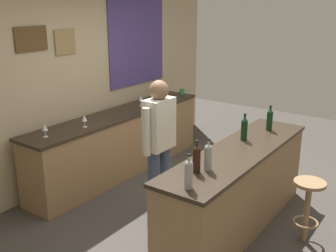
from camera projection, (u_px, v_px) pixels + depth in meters
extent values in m
plane|color=#423D38|center=(204.00, 216.00, 4.71)|extent=(10.00, 10.00, 0.00)
cube|color=tan|center=(77.00, 79.00, 5.42)|extent=(6.00, 0.06, 2.80)
cube|color=brown|center=(31.00, 39.00, 4.68)|extent=(0.44, 0.02, 0.29)
cube|color=#997F4C|center=(65.00, 42.00, 5.09)|extent=(0.32, 0.02, 0.31)
cube|color=#4C3D7F|center=(137.00, 39.00, 6.21)|extent=(1.28, 0.02, 1.42)
cube|color=olive|center=(237.00, 191.00, 4.36)|extent=(2.40, 0.57, 0.88)
cube|color=#2D2319|center=(239.00, 151.00, 4.22)|extent=(2.45, 0.60, 0.04)
cube|color=olive|center=(121.00, 144.00, 5.81)|extent=(3.08, 0.53, 0.86)
cube|color=#2D2319|center=(120.00, 114.00, 5.67)|extent=(3.15, 0.56, 0.04)
cylinder|color=#384766|center=(165.00, 181.00, 4.63)|extent=(0.13, 0.13, 0.86)
cylinder|color=#384766|center=(154.00, 187.00, 4.47)|extent=(0.13, 0.13, 0.86)
cube|color=beige|center=(159.00, 124.00, 4.34)|extent=(0.36, 0.20, 0.56)
sphere|color=brown|center=(159.00, 90.00, 4.23)|extent=(0.21, 0.21, 0.21)
cylinder|color=beige|center=(171.00, 122.00, 4.52)|extent=(0.08, 0.08, 0.52)
cylinder|color=beige|center=(147.00, 132.00, 4.18)|extent=(0.08, 0.08, 0.52)
cylinder|color=olive|center=(306.00, 213.00, 4.13)|extent=(0.06, 0.06, 0.65)
torus|color=olive|center=(305.00, 222.00, 4.16)|extent=(0.26, 0.26, 0.02)
cylinder|color=olive|center=(310.00, 183.00, 4.03)|extent=(0.32, 0.32, 0.03)
cylinder|color=#999E99|center=(189.00, 177.00, 3.32)|extent=(0.07, 0.07, 0.20)
sphere|color=#999E99|center=(189.00, 165.00, 3.29)|extent=(0.07, 0.07, 0.07)
cylinder|color=#999E99|center=(189.00, 161.00, 3.28)|extent=(0.03, 0.03, 0.09)
cylinder|color=black|center=(189.00, 155.00, 3.26)|extent=(0.03, 0.03, 0.02)
cylinder|color=black|center=(197.00, 162.00, 3.63)|extent=(0.07, 0.07, 0.20)
sphere|color=black|center=(197.00, 150.00, 3.60)|extent=(0.07, 0.07, 0.07)
cylinder|color=black|center=(197.00, 147.00, 3.59)|extent=(0.03, 0.03, 0.09)
cylinder|color=black|center=(197.00, 141.00, 3.58)|extent=(0.03, 0.03, 0.02)
cylinder|color=#999E99|center=(208.00, 160.00, 3.68)|extent=(0.07, 0.07, 0.20)
sphere|color=#999E99|center=(208.00, 148.00, 3.65)|extent=(0.07, 0.07, 0.07)
cylinder|color=#999E99|center=(208.00, 145.00, 3.64)|extent=(0.03, 0.03, 0.09)
cylinder|color=black|center=(209.00, 139.00, 3.62)|extent=(0.03, 0.03, 0.02)
cylinder|color=black|center=(244.00, 131.00, 4.48)|extent=(0.07, 0.07, 0.20)
sphere|color=black|center=(245.00, 122.00, 4.45)|extent=(0.07, 0.07, 0.07)
cylinder|color=black|center=(245.00, 119.00, 4.44)|extent=(0.03, 0.03, 0.09)
cylinder|color=black|center=(245.00, 114.00, 4.42)|extent=(0.03, 0.03, 0.02)
cylinder|color=black|center=(269.00, 122.00, 4.82)|extent=(0.07, 0.07, 0.20)
sphere|color=black|center=(270.00, 113.00, 4.79)|extent=(0.07, 0.07, 0.07)
cylinder|color=black|center=(270.00, 110.00, 4.78)|extent=(0.03, 0.03, 0.09)
cylinder|color=black|center=(271.00, 106.00, 4.76)|extent=(0.03, 0.03, 0.02)
cylinder|color=silver|center=(46.00, 137.00, 4.67)|extent=(0.06, 0.06, 0.00)
cylinder|color=silver|center=(45.00, 133.00, 4.66)|extent=(0.01, 0.01, 0.07)
cone|color=silver|center=(45.00, 127.00, 4.63)|extent=(0.07, 0.07, 0.08)
cylinder|color=silver|center=(85.00, 127.00, 5.03)|extent=(0.06, 0.06, 0.00)
cylinder|color=silver|center=(85.00, 124.00, 5.02)|extent=(0.01, 0.01, 0.07)
cone|color=silver|center=(84.00, 118.00, 4.99)|extent=(0.07, 0.07, 0.08)
cylinder|color=silver|center=(141.00, 106.00, 6.03)|extent=(0.06, 0.06, 0.00)
cylinder|color=silver|center=(141.00, 103.00, 6.02)|extent=(0.01, 0.01, 0.07)
cone|color=silver|center=(141.00, 98.00, 5.99)|extent=(0.07, 0.07, 0.08)
cylinder|color=#338C4C|center=(182.00, 92.00, 6.75)|extent=(0.08, 0.08, 0.09)
torus|color=#338C4C|center=(184.00, 91.00, 6.79)|extent=(0.06, 0.01, 0.06)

